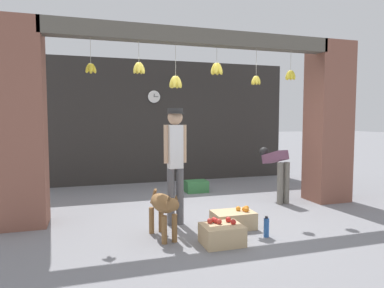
{
  "coord_description": "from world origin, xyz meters",
  "views": [
    {
      "loc": [
        -1.73,
        -5.13,
        1.57
      ],
      "look_at": [
        0.0,
        0.46,
        1.13
      ],
      "focal_mm": 32.0,
      "sensor_mm": 36.0,
      "label": 1
    }
  ],
  "objects_px": {
    "shopkeeper": "(175,156)",
    "worker_stooping": "(277,167)",
    "wall_clock": "(154,97)",
    "dog": "(164,206)",
    "water_bottle": "(266,227)",
    "fruit_crate_oranges": "(233,219)",
    "produce_box_green": "(196,186)",
    "fruit_crate_apples": "(222,234)"
  },
  "relations": [
    {
      "from": "shopkeeper",
      "to": "worker_stooping",
      "type": "distance_m",
      "value": 2.35
    },
    {
      "from": "shopkeeper",
      "to": "wall_clock",
      "type": "height_order",
      "value": "wall_clock"
    },
    {
      "from": "dog",
      "to": "water_bottle",
      "type": "bearing_deg",
      "value": 64.66
    },
    {
      "from": "dog",
      "to": "fruit_crate_oranges",
      "type": "distance_m",
      "value": 1.09
    },
    {
      "from": "shopkeeper",
      "to": "fruit_crate_oranges",
      "type": "bearing_deg",
      "value": 149.13
    },
    {
      "from": "produce_box_green",
      "to": "fruit_crate_apples",
      "type": "bearing_deg",
      "value": -101.91
    },
    {
      "from": "produce_box_green",
      "to": "shopkeeper",
      "type": "bearing_deg",
      "value": -115.78
    },
    {
      "from": "dog",
      "to": "wall_clock",
      "type": "distance_m",
      "value": 4.3
    },
    {
      "from": "water_bottle",
      "to": "dog",
      "type": "bearing_deg",
      "value": 165.01
    },
    {
      "from": "shopkeeper",
      "to": "fruit_crate_apples",
      "type": "height_order",
      "value": "shopkeeper"
    },
    {
      "from": "fruit_crate_oranges",
      "to": "wall_clock",
      "type": "bearing_deg",
      "value": 96.09
    },
    {
      "from": "fruit_crate_oranges",
      "to": "produce_box_green",
      "type": "xyz_separation_m",
      "value": [
        0.23,
        2.45,
        -0.0
      ]
    },
    {
      "from": "water_bottle",
      "to": "wall_clock",
      "type": "relative_size",
      "value": 0.88
    },
    {
      "from": "produce_box_green",
      "to": "water_bottle",
      "type": "height_order",
      "value": "water_bottle"
    },
    {
      "from": "fruit_crate_oranges",
      "to": "wall_clock",
      "type": "xyz_separation_m",
      "value": [
        -0.41,
        3.8,
        1.97
      ]
    },
    {
      "from": "dog",
      "to": "worker_stooping",
      "type": "height_order",
      "value": "worker_stooping"
    },
    {
      "from": "worker_stooping",
      "to": "wall_clock",
      "type": "distance_m",
      "value": 3.47
    },
    {
      "from": "worker_stooping",
      "to": "wall_clock",
      "type": "xyz_separation_m",
      "value": [
        -1.83,
        2.58,
        1.43
      ]
    },
    {
      "from": "water_bottle",
      "to": "wall_clock",
      "type": "height_order",
      "value": "wall_clock"
    },
    {
      "from": "fruit_crate_oranges",
      "to": "produce_box_green",
      "type": "height_order",
      "value": "fruit_crate_oranges"
    },
    {
      "from": "shopkeeper",
      "to": "water_bottle",
      "type": "distance_m",
      "value": 1.61
    },
    {
      "from": "fruit_crate_oranges",
      "to": "fruit_crate_apples",
      "type": "distance_m",
      "value": 0.67
    },
    {
      "from": "dog",
      "to": "fruit_crate_apples",
      "type": "height_order",
      "value": "dog"
    },
    {
      "from": "produce_box_green",
      "to": "wall_clock",
      "type": "height_order",
      "value": "wall_clock"
    },
    {
      "from": "worker_stooping",
      "to": "water_bottle",
      "type": "distance_m",
      "value": 2.11
    },
    {
      "from": "worker_stooping",
      "to": "shopkeeper",
      "type": "bearing_deg",
      "value": -165.59
    },
    {
      "from": "worker_stooping",
      "to": "fruit_crate_apples",
      "type": "bearing_deg",
      "value": -142.03
    },
    {
      "from": "shopkeeper",
      "to": "wall_clock",
      "type": "relative_size",
      "value": 5.47
    },
    {
      "from": "shopkeeper",
      "to": "fruit_crate_apples",
      "type": "xyz_separation_m",
      "value": [
        0.35,
        -0.95,
        -0.89
      ]
    },
    {
      "from": "dog",
      "to": "worker_stooping",
      "type": "distance_m",
      "value": 2.82
    },
    {
      "from": "shopkeeper",
      "to": "produce_box_green",
      "type": "relative_size",
      "value": 3.67
    },
    {
      "from": "dog",
      "to": "produce_box_green",
      "type": "xyz_separation_m",
      "value": [
        1.28,
        2.56,
        -0.3
      ]
    },
    {
      "from": "wall_clock",
      "to": "produce_box_green",
      "type": "bearing_deg",
      "value": -64.85
    },
    {
      "from": "fruit_crate_oranges",
      "to": "fruit_crate_apples",
      "type": "xyz_separation_m",
      "value": [
        -0.4,
        -0.54,
        0.0
      ]
    },
    {
      "from": "dog",
      "to": "water_bottle",
      "type": "relative_size",
      "value": 3.08
    },
    {
      "from": "worker_stooping",
      "to": "produce_box_green",
      "type": "relative_size",
      "value": 2.14
    },
    {
      "from": "water_bottle",
      "to": "wall_clock",
      "type": "distance_m",
      "value": 4.74
    },
    {
      "from": "fruit_crate_oranges",
      "to": "water_bottle",
      "type": "relative_size",
      "value": 2.13
    },
    {
      "from": "fruit_crate_oranges",
      "to": "water_bottle",
      "type": "height_order",
      "value": "fruit_crate_oranges"
    },
    {
      "from": "dog",
      "to": "wall_clock",
      "type": "xyz_separation_m",
      "value": [
        0.64,
        3.92,
        1.66
      ]
    },
    {
      "from": "water_bottle",
      "to": "wall_clock",
      "type": "bearing_deg",
      "value": 98.96
    },
    {
      "from": "dog",
      "to": "produce_box_green",
      "type": "height_order",
      "value": "dog"
    }
  ]
}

